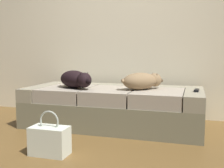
{
  "coord_description": "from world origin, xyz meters",
  "views": [
    {
      "loc": [
        0.89,
        -1.92,
        0.86
      ],
      "look_at": [
        0.0,
        1.04,
        0.5
      ],
      "focal_mm": 43.66,
      "sensor_mm": 36.0,
      "label": 1
    }
  ],
  "objects_px": {
    "tv_remote": "(197,90)",
    "handbag": "(50,140)",
    "dog_dark": "(76,79)",
    "couch": "(113,107)",
    "dog_tan": "(142,81)"
  },
  "relations": [
    {
      "from": "dog_dark",
      "to": "couch",
      "type": "bearing_deg",
      "value": 20.79
    },
    {
      "from": "couch",
      "to": "dog_tan",
      "type": "distance_m",
      "value": 0.48
    },
    {
      "from": "couch",
      "to": "handbag",
      "type": "relative_size",
      "value": 5.33
    },
    {
      "from": "dog_dark",
      "to": "dog_tan",
      "type": "height_order",
      "value": "dog_dark"
    },
    {
      "from": "tv_remote",
      "to": "handbag",
      "type": "relative_size",
      "value": 0.4
    },
    {
      "from": "dog_dark",
      "to": "handbag",
      "type": "distance_m",
      "value": 1.0
    },
    {
      "from": "tv_remote",
      "to": "handbag",
      "type": "bearing_deg",
      "value": -133.92
    },
    {
      "from": "couch",
      "to": "tv_remote",
      "type": "xyz_separation_m",
      "value": [
        0.93,
        -0.03,
        0.24
      ]
    },
    {
      "from": "tv_remote",
      "to": "handbag",
      "type": "distance_m",
      "value": 1.59
    },
    {
      "from": "dog_tan",
      "to": "handbag",
      "type": "height_order",
      "value": "dog_tan"
    },
    {
      "from": "couch",
      "to": "handbag",
      "type": "distance_m",
      "value": 1.08
    },
    {
      "from": "dog_tan",
      "to": "tv_remote",
      "type": "xyz_separation_m",
      "value": [
        0.58,
        0.02,
        -0.08
      ]
    },
    {
      "from": "dog_dark",
      "to": "tv_remote",
      "type": "height_order",
      "value": "dog_dark"
    },
    {
      "from": "couch",
      "to": "dog_tan",
      "type": "xyz_separation_m",
      "value": [
        0.35,
        -0.05,
        0.32
      ]
    },
    {
      "from": "couch",
      "to": "dog_tan",
      "type": "bearing_deg",
      "value": -8.08
    }
  ]
}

